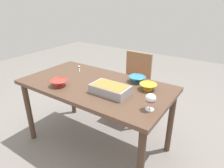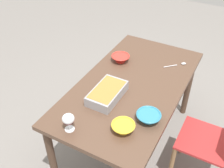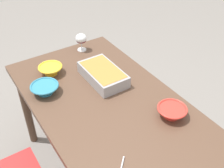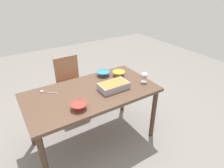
{
  "view_description": "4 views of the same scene",
  "coord_description": "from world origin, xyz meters",
  "views": [
    {
      "loc": [
        -1.13,
        1.39,
        1.53
      ],
      "look_at": [
        -0.18,
        -0.02,
        0.77
      ],
      "focal_mm": 31.74,
      "sensor_mm": 36.0,
      "label": 1
    },
    {
      "loc": [
        -1.59,
        -0.68,
        2.09
      ],
      "look_at": [
        -0.11,
        0.12,
        0.77
      ],
      "focal_mm": 43.08,
      "sensor_mm": 36.0,
      "label": 2
    },
    {
      "loc": [
        1.02,
        -0.65,
        1.83
      ],
      "look_at": [
        -0.07,
        0.05,
        0.83
      ],
      "focal_mm": 44.95,
      "sensor_mm": 36.0,
      "label": 3
    },
    {
      "loc": [
        0.81,
        1.72,
        1.88
      ],
      "look_at": [
        -0.2,
        0.13,
        0.84
      ],
      "focal_mm": 30.98,
      "sensor_mm": 36.0,
      "label": 4
    }
  ],
  "objects": [
    {
      "name": "wine_glass",
      "position": [
        -0.65,
        0.16,
        0.83
      ],
      "size": [
        0.08,
        0.08,
        0.13
      ],
      "color": "white",
      "rests_on": "dining_table"
    },
    {
      "name": "chair",
      "position": [
        -0.03,
        -0.76,
        0.47
      ],
      "size": [
        0.38,
        0.44,
        0.86
      ],
      "color": "#B22D2D",
      "rests_on": "ground_plane"
    },
    {
      "name": "serving_spoon",
      "position": [
        0.45,
        -0.26,
        0.75
      ],
      "size": [
        0.17,
        0.17,
        0.01
      ],
      "color": "silver",
      "rests_on": "dining_table"
    },
    {
      "name": "casserole_dish",
      "position": [
        -0.24,
        0.09,
        0.79
      ],
      "size": [
        0.34,
        0.2,
        0.08
      ],
      "color": "#99999E",
      "rests_on": "dining_table"
    },
    {
      "name": "dining_table",
      "position": [
        0.0,
        0.0,
        0.66
      ],
      "size": [
        1.49,
        0.8,
        0.74
      ],
      "color": "brown",
      "rests_on": "ground_plane"
    },
    {
      "name": "mixing_bowl",
      "position": [
        -0.49,
        -0.16,
        0.78
      ],
      "size": [
        0.16,
        0.16,
        0.06
      ],
      "color": "yellow",
      "rests_on": "dining_table"
    },
    {
      "name": "ground_plane",
      "position": [
        0.0,
        0.0,
        0.0
      ],
      "size": [
        8.0,
        8.0,
        0.0
      ],
      "primitive_type": "plane",
      "color": "gray"
    },
    {
      "name": "serving_bowl",
      "position": [
        -0.32,
        -0.27,
        0.78
      ],
      "size": [
        0.17,
        0.17,
        0.06
      ],
      "color": "teal",
      "rests_on": "dining_table"
    },
    {
      "name": "small_bowl",
      "position": [
        0.25,
        0.23,
        0.78
      ],
      "size": [
        0.17,
        0.17,
        0.06
      ],
      "color": "red",
      "rests_on": "dining_table"
    }
  ]
}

